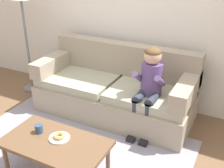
# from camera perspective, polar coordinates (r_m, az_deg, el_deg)

# --- Properties ---
(ground) EXTENTS (10.00, 10.00, 0.00)m
(ground) POSITION_cam_1_polar(r_m,az_deg,el_deg) (3.48, -6.52, -11.92)
(ground) COLOR brown
(wall_back) EXTENTS (8.00, 0.10, 2.80)m
(wall_back) POSITION_cam_1_polar(r_m,az_deg,el_deg) (4.06, 3.63, 15.48)
(wall_back) COLOR silver
(wall_back) RESTS_ON ground
(area_rug) EXTENTS (2.62, 1.88, 0.01)m
(area_rug) POSITION_cam_1_polar(r_m,az_deg,el_deg) (3.32, -8.93, -14.12)
(area_rug) COLOR #9993A3
(area_rug) RESTS_ON ground
(couch) EXTENTS (2.14, 0.90, 0.94)m
(couch) POSITION_cam_1_polar(r_m,az_deg,el_deg) (3.90, 0.69, -1.39)
(couch) COLOR tan
(couch) RESTS_ON ground
(coffee_table) EXTENTS (1.05, 0.58, 0.41)m
(coffee_table) POSITION_cam_1_polar(r_m,az_deg,el_deg) (2.89, -11.43, -12.07)
(coffee_table) COLOR brown
(coffee_table) RESTS_ON ground
(person_child) EXTENTS (0.34, 0.58, 1.10)m
(person_child) POSITION_cam_1_polar(r_m,az_deg,el_deg) (3.39, 7.59, 0.22)
(person_child) COLOR #664C84
(person_child) RESTS_ON ground
(plate) EXTENTS (0.21, 0.21, 0.01)m
(plate) POSITION_cam_1_polar(r_m,az_deg,el_deg) (2.89, -10.65, -10.71)
(plate) COLOR white
(plate) RESTS_ON coffee_table
(donut) EXTENTS (0.15, 0.15, 0.04)m
(donut) POSITION_cam_1_polar(r_m,az_deg,el_deg) (2.88, -10.69, -10.31)
(donut) COLOR tan
(donut) RESTS_ON plate
(mug) EXTENTS (0.08, 0.08, 0.09)m
(mug) POSITION_cam_1_polar(r_m,az_deg,el_deg) (3.00, -14.63, -8.77)
(mug) COLOR #334C72
(mug) RESTS_ON coffee_table
(toy_controller) EXTENTS (0.23, 0.09, 0.05)m
(toy_controller) POSITION_cam_1_polar(r_m,az_deg,el_deg) (3.61, -10.71, -10.24)
(toy_controller) COLOR #339E56
(toy_controller) RESTS_ON ground
(floor_lamp) EXTENTS (0.32, 0.32, 1.72)m
(floor_lamp) POSITION_cam_1_polar(r_m,az_deg,el_deg) (4.48, -17.91, 15.37)
(floor_lamp) COLOR slate
(floor_lamp) RESTS_ON ground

